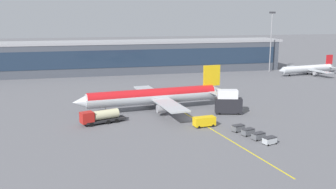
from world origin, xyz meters
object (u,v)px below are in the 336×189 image
main_airliner (154,96)px  baggage_cart_3 (238,128)px  catering_lift (228,102)px  crew_van (204,121)px  baggage_cart_2 (248,132)px  fuel_tanker (100,117)px  commuter_jet_far (307,69)px  baggage_cart_0 (270,140)px  baggage_cart_1 (258,136)px

main_airliner → baggage_cart_3: size_ratio=14.39×
catering_lift → crew_van: bearing=-135.8°
catering_lift → baggage_cart_2: catering_lift is taller
fuel_tanker → crew_van: 24.17m
baggage_cart_2 → commuter_jet_far: size_ratio=0.10×
baggage_cart_3 → commuter_jet_far: size_ratio=0.10×
baggage_cart_2 → fuel_tanker: bearing=151.5°
baggage_cart_2 → baggage_cart_3: bearing=105.5°
baggage_cart_0 → commuter_jet_far: 96.53m
catering_lift → commuter_jet_far: size_ratio=0.24×
fuel_tanker → catering_lift: (32.63, 1.62, 1.32)m
main_airliner → baggage_cart_2: bearing=-60.2°
baggage_cart_3 → catering_lift: bearing=76.2°
main_airliner → crew_van: 19.74m
catering_lift → commuter_jet_far: (57.42, 52.74, -0.43)m
main_airliner → fuel_tanker: main_airliner is taller
fuel_tanker → crew_van: bearing=-19.1°
baggage_cart_0 → commuter_jet_far: (58.48, 76.77, 1.85)m
fuel_tanker → baggage_cart_0: (31.56, -22.41, -0.96)m
main_airliner → catering_lift: main_airliner is taller
crew_van → baggage_cart_1: bearing=-55.4°
commuter_jet_far → catering_lift: bearing=-137.4°
catering_lift → baggage_cart_1: size_ratio=2.43×
catering_lift → baggage_cart_2: 18.22m
fuel_tanker → baggage_cart_2: bearing=-28.5°
main_airliner → catering_lift: (17.77, -8.36, -0.72)m
catering_lift → baggage_cart_3: catering_lift is taller
fuel_tanker → baggage_cart_0: bearing=-35.4°
baggage_cart_0 → baggage_cart_2: (-1.71, 6.17, 0.00)m
crew_van → catering_lift: 13.77m
baggage_cart_1 → baggage_cart_0: bearing=-74.5°
main_airliner → commuter_jet_far: size_ratio=1.41×
baggage_cart_0 → baggage_cart_1: same height
baggage_cart_0 → baggage_cart_2: bearing=105.5°
main_airliner → catering_lift: 19.66m
fuel_tanker → catering_lift: catering_lift is taller
main_airliner → fuel_tanker: 18.02m
commuter_jet_far → baggage_cart_2: bearing=-130.4°
catering_lift → commuter_jet_far: commuter_jet_far is taller
main_airliner → baggage_cart_2: (15.00, -26.22, -3.01)m
main_airliner → baggage_cart_3: bearing=-58.6°
catering_lift → baggage_cart_3: bearing=-103.8°
baggage_cart_1 → commuter_jet_far: 94.63m
main_airliner → crew_van: main_airliner is taller
fuel_tanker → baggage_cart_3: fuel_tanker is taller
baggage_cart_0 → crew_van: bearing=121.0°
main_airliner → crew_van: size_ratio=8.17×
main_airliner → fuel_tanker: bearing=-146.1°
fuel_tanker → commuter_jet_far: size_ratio=0.36×
crew_van → commuter_jet_far: 91.63m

